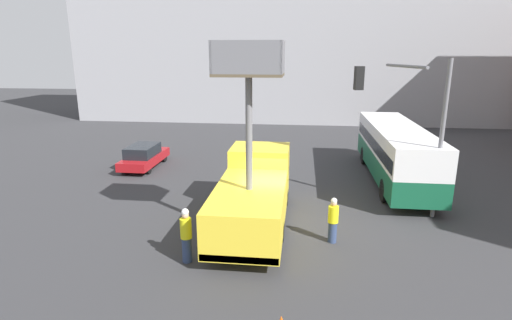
{
  "coord_description": "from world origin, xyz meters",
  "views": [
    {
      "loc": [
        1.09,
        -15.2,
        6.77
      ],
      "look_at": [
        -0.75,
        0.52,
        2.54
      ],
      "focal_mm": 28.0,
      "sensor_mm": 36.0,
      "label": 1
    }
  ],
  "objects_px": {
    "traffic_light_pole": "(414,114)",
    "road_worker_near_truck": "(186,235)",
    "road_worker_directing": "(333,220)",
    "parked_car_curbside": "(144,156)",
    "city_bus": "(395,149)",
    "utility_truck": "(254,190)"
  },
  "relations": [
    {
      "from": "road_worker_directing",
      "to": "parked_car_curbside",
      "type": "relative_size",
      "value": 0.4
    },
    {
      "from": "traffic_light_pole",
      "to": "road_worker_directing",
      "type": "relative_size",
      "value": 3.8
    },
    {
      "from": "traffic_light_pole",
      "to": "road_worker_near_truck",
      "type": "relative_size",
      "value": 3.47
    },
    {
      "from": "traffic_light_pole",
      "to": "road_worker_near_truck",
      "type": "xyz_separation_m",
      "value": [
        -8.15,
        -4.73,
        -3.5
      ]
    },
    {
      "from": "city_bus",
      "to": "parked_car_curbside",
      "type": "bearing_deg",
      "value": 103.59
    },
    {
      "from": "utility_truck",
      "to": "parked_car_curbside",
      "type": "xyz_separation_m",
      "value": [
        -7.71,
        7.65,
        -0.77
      ]
    },
    {
      "from": "city_bus",
      "to": "road_worker_near_truck",
      "type": "distance_m",
      "value": 13.25
    },
    {
      "from": "utility_truck",
      "to": "road_worker_directing",
      "type": "height_order",
      "value": "utility_truck"
    },
    {
      "from": "traffic_light_pole",
      "to": "parked_car_curbside",
      "type": "height_order",
      "value": "traffic_light_pole"
    },
    {
      "from": "traffic_light_pole",
      "to": "road_worker_near_truck",
      "type": "bearing_deg",
      "value": -149.85
    },
    {
      "from": "utility_truck",
      "to": "road_worker_directing",
      "type": "distance_m",
      "value": 3.36
    },
    {
      "from": "road_worker_near_truck",
      "to": "parked_car_curbside",
      "type": "height_order",
      "value": "road_worker_near_truck"
    },
    {
      "from": "road_worker_near_truck",
      "to": "city_bus",
      "type": "bearing_deg",
      "value": -65.73
    },
    {
      "from": "city_bus",
      "to": "road_worker_directing",
      "type": "height_order",
      "value": "city_bus"
    },
    {
      "from": "utility_truck",
      "to": "road_worker_near_truck",
      "type": "bearing_deg",
      "value": -119.93
    },
    {
      "from": "city_bus",
      "to": "parked_car_curbside",
      "type": "xyz_separation_m",
      "value": [
        -14.59,
        0.96,
        -1.08
      ]
    },
    {
      "from": "city_bus",
      "to": "traffic_light_pole",
      "type": "bearing_deg",
      "value": -169.18
    },
    {
      "from": "utility_truck",
      "to": "city_bus",
      "type": "xyz_separation_m",
      "value": [
        6.88,
        6.69,
        0.3
      ]
    },
    {
      "from": "parked_car_curbside",
      "to": "traffic_light_pole",
      "type": "bearing_deg",
      "value": -23.75
    },
    {
      "from": "road_worker_directing",
      "to": "utility_truck",
      "type": "bearing_deg",
      "value": 106.85
    },
    {
      "from": "utility_truck",
      "to": "road_worker_near_truck",
      "type": "height_order",
      "value": "utility_truck"
    },
    {
      "from": "road_worker_near_truck",
      "to": "parked_car_curbside",
      "type": "bearing_deg",
      "value": 3.87
    }
  ]
}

